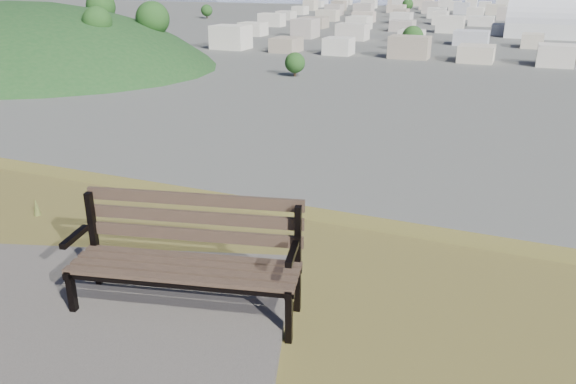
% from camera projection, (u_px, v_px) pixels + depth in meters
% --- Properties ---
extents(park_bench, '(1.78, 0.92, 0.89)m').
position_uv_depth(park_bench, '(188.00, 251.00, 4.20)').
color(park_bench, '#483729').
rests_on(park_bench, hilltop_mesa).
extents(green_wooded_hill, '(154.17, 123.34, 77.09)m').
position_uv_depth(green_wooded_hill, '(19.00, 65.00, 182.22)').
color(green_wooded_hill, '#143716').
rests_on(green_wooded_hill, ground).
extents(city_blocks, '(395.00, 361.00, 7.00)m').
position_uv_depth(city_blocks, '(531.00, 16.00, 349.34)').
color(city_blocks, beige).
rests_on(city_blocks, ground).
extents(city_trees, '(406.52, 387.20, 9.98)m').
position_uv_depth(city_trees, '(475.00, 21.00, 293.39)').
color(city_trees, '#312418').
rests_on(city_trees, ground).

